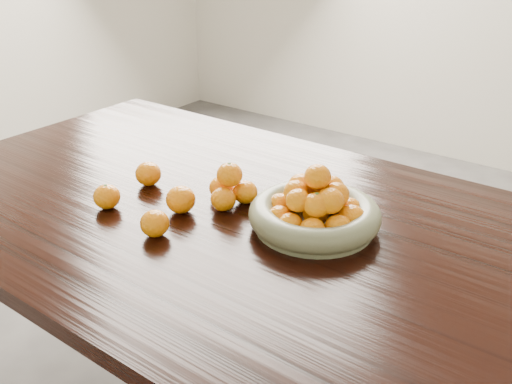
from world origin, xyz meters
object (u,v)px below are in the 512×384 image
Objects in this scene: fruit_bowl at (315,211)px; dining_table at (276,260)px; loose_orange_0 at (107,197)px; orange_pyramid at (230,188)px.

dining_table is at bearing -147.42° from fruit_bowl.
loose_orange_0 is at bearing -156.09° from dining_table.
fruit_bowl is 4.59× the size of loose_orange_0.
fruit_bowl is at bearing 25.38° from loose_orange_0.
orange_pyramid reaches higher than dining_table.
loose_orange_0 is (-0.37, -0.17, 0.12)m from dining_table.
orange_pyramid is (-0.15, 0.03, 0.13)m from dining_table.
loose_orange_0 is at bearing -138.89° from orange_pyramid.
loose_orange_0 is at bearing -154.62° from fruit_bowl.
dining_table is 16.36× the size of orange_pyramid.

